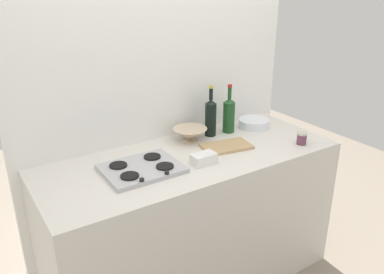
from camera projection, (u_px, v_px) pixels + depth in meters
counter_block at (192, 221)px, 2.50m from camera, size 1.80×0.70×0.90m
backsplash_panel at (160, 105)px, 2.55m from camera, size 1.90×0.06×2.23m
stovetop_hob at (142, 168)px, 2.15m from camera, size 0.41×0.33×0.04m
plate_stack at (254, 123)px, 2.77m from camera, size 0.21×0.21×0.06m
wine_bottle_leftmost at (211, 117)px, 2.59m from camera, size 0.07×0.07×0.34m
wine_bottle_mid_left at (229, 114)px, 2.65m from camera, size 0.08×0.08×0.33m
mixing_bowl at (190, 134)px, 2.53m from camera, size 0.22×0.22×0.09m
butter_dish at (204, 158)px, 2.23m from camera, size 0.14×0.09×0.06m
condiment_jar_front at (302, 138)px, 2.48m from camera, size 0.06×0.06×0.08m
cutting_board at (226, 146)px, 2.44m from camera, size 0.32×0.22×0.02m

